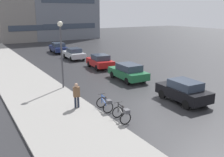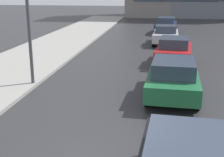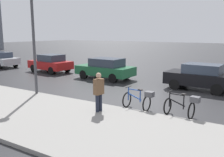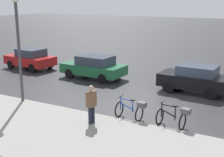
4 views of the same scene
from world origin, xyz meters
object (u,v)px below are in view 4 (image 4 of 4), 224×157
bicycle_second (132,109)px  car_red (30,58)px  car_green (94,67)px  bicycle_nearest (174,116)px  pedestrian (91,104)px  car_black (195,79)px  streetlamp (18,32)px

bicycle_second → car_red: bearing=62.9°
car_green → car_red: bearing=87.6°
car_red → bicycle_nearest: bearing=-113.6°
car_green → bicycle_second: bearing=-135.7°
bicycle_second → pedestrian: size_ratio=0.78×
car_red → pedestrian: bearing=-125.7°
car_red → car_black: bearing=-91.1°
car_black → pedestrian: pedestrian is taller
bicycle_nearest → car_black: (5.35, 0.54, 0.30)m
bicycle_nearest → streetlamp: streetlamp is taller
car_green → car_red: size_ratio=1.08×
car_black → streetlamp: streetlamp is taller
pedestrian → bicycle_second: bearing=-38.9°
car_black → car_green: bearing=90.0°
car_green → pedestrian: (-6.80, -4.10, 0.21)m
car_red → bicycle_second: bearing=-117.1°
bicycle_second → bicycle_nearest: bearing=-89.5°
car_black → car_red: car_black is taller
bicycle_nearest → car_black: size_ratio=0.35×
car_green → car_red: 5.70m
bicycle_second → car_green: size_ratio=0.32×
car_black → streetlamp: bearing=130.2°
bicycle_second → pedestrian: pedestrian is taller
streetlamp → car_red: bearing=39.9°
bicycle_second → car_red: (5.61, 10.95, 0.28)m
bicycle_second → streetlamp: bearing=96.1°
bicycle_nearest → car_red: car_red is taller
streetlamp → pedestrian: bearing=-100.1°
car_green → car_black: bearing=-90.0°
bicycle_nearest → streetlamp: bearing=94.7°
bicycle_second → car_green: bearing=44.3°
bicycle_nearest → pedestrian: pedestrian is taller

